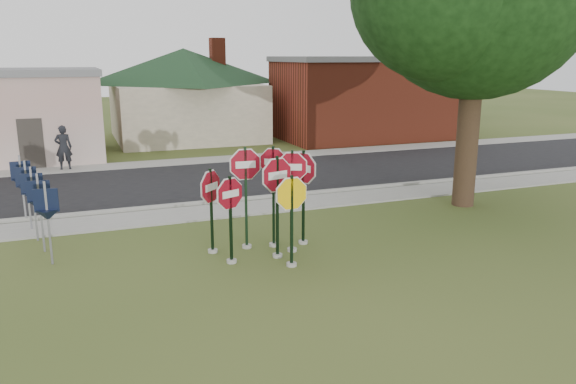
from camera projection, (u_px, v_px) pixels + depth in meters
name	position (u px, v px, depth m)	size (l,w,h in m)	color
ground	(288.00, 273.00, 12.70)	(120.00, 120.00, 0.00)	#3A4D1D
sidewalk_near	(226.00, 211.00, 17.68)	(60.00, 1.60, 0.06)	gray
road	(196.00, 182.00, 21.76)	(60.00, 7.00, 0.04)	black
sidewalk_far	(176.00, 162.00, 25.66)	(60.00, 1.60, 0.06)	gray
curb	(218.00, 202.00, 18.58)	(60.00, 0.20, 0.14)	gray
stop_sign_center	(277.00, 192.00, 13.29)	(1.11, 0.31, 2.62)	#9F9C94
stop_sign_yellow	(292.00, 209.00, 12.78)	(1.07, 0.24, 2.27)	#9F9C94
stop_sign_left	(230.00, 209.00, 12.99)	(0.96, 0.44, 2.21)	#9F9C94
stop_sign_right	(292.00, 187.00, 13.70)	(0.95, 0.41, 2.67)	#9F9C94
stop_sign_back_right	(273.00, 184.00, 14.08)	(0.82, 0.54, 2.69)	#9F9C94
stop_sign_back_left	(246.00, 183.00, 13.94)	(1.10, 0.24, 2.72)	#9F9C94
stop_sign_far_right	(303.00, 184.00, 14.29)	(0.48, 1.03, 2.58)	#9F9C94
stop_sign_far_left	(211.00, 200.00, 13.68)	(0.83, 0.79, 2.25)	#9F9C94
route_sign_row	(33.00, 196.00, 14.61)	(1.43, 4.63, 2.00)	#59595E
building_house	(184.00, 76.00, 32.49)	(11.60, 11.60, 6.20)	beige
building_brick	(365.00, 97.00, 33.09)	(10.20, 6.20, 4.75)	maroon
bg_tree_right	(435.00, 45.00, 42.63)	(5.60, 5.60, 8.40)	#2F1E15
pedestrian	(63.00, 147.00, 23.77)	(0.68, 0.45, 1.88)	black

